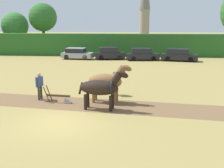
{
  "coord_description": "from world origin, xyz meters",
  "views": [
    {
      "loc": [
        3.72,
        -12.82,
        4.9
      ],
      "look_at": [
        2.26,
        4.15,
        1.1
      ],
      "focal_mm": 45.0,
      "sensor_mm": 36.0,
      "label": 1
    }
  ],
  "objects_px": {
    "farmer_at_plow": "(40,84)",
    "church_spire": "(145,4)",
    "tree_center_left": "(15,26)",
    "parked_car_far_left": "(77,54)",
    "tree_center": "(43,17)",
    "draft_horse_lead_right": "(107,81)",
    "plow": "(60,98)",
    "farmer_beside_team": "(115,82)",
    "parked_car_left": "(109,53)",
    "draft_horse_lead_left": "(101,88)",
    "parked_car_center": "(179,55)",
    "parked_car_center_left": "(142,54)"
  },
  "relations": [
    {
      "from": "draft_horse_lead_right",
      "to": "plow",
      "type": "bearing_deg",
      "value": -164.8
    },
    {
      "from": "tree_center",
      "to": "church_spire",
      "type": "height_order",
      "value": "church_spire"
    },
    {
      "from": "farmer_at_plow",
      "to": "draft_horse_lead_right",
      "type": "bearing_deg",
      "value": 17.04
    },
    {
      "from": "tree_center",
      "to": "parked_car_far_left",
      "type": "relative_size",
      "value": 1.84
    },
    {
      "from": "draft_horse_lead_right",
      "to": "parked_car_center_left",
      "type": "height_order",
      "value": "draft_horse_lead_right"
    },
    {
      "from": "tree_center_left",
      "to": "parked_car_center_left",
      "type": "xyz_separation_m",
      "value": [
        20.94,
        -9.55,
        -3.48
      ]
    },
    {
      "from": "draft_horse_lead_left",
      "to": "parked_car_center",
      "type": "bearing_deg",
      "value": 77.69
    },
    {
      "from": "tree_center_left",
      "to": "parked_car_left",
      "type": "bearing_deg",
      "value": -28.57
    },
    {
      "from": "church_spire",
      "to": "draft_horse_lead_left",
      "type": "distance_m",
      "value": 55.13
    },
    {
      "from": "draft_horse_lead_right",
      "to": "farmer_at_plow",
      "type": "xyz_separation_m",
      "value": [
        -4.33,
        0.19,
        -0.31
      ]
    },
    {
      "from": "draft_horse_lead_left",
      "to": "parked_car_far_left",
      "type": "xyz_separation_m",
      "value": [
        -5.91,
        21.56,
        -0.56
      ]
    },
    {
      "from": "draft_horse_lead_left",
      "to": "tree_center_left",
      "type": "bearing_deg",
      "value": 127.8
    },
    {
      "from": "plow",
      "to": "parked_car_far_left",
      "type": "bearing_deg",
      "value": 106.2
    },
    {
      "from": "plow",
      "to": "parked_car_center_left",
      "type": "bearing_deg",
      "value": 82.26
    },
    {
      "from": "parked_car_center_left",
      "to": "farmer_at_plow",
      "type": "bearing_deg",
      "value": -116.83
    },
    {
      "from": "plow",
      "to": "farmer_at_plow",
      "type": "distance_m",
      "value": 1.74
    },
    {
      "from": "farmer_beside_team",
      "to": "parked_car_far_left",
      "type": "height_order",
      "value": "farmer_beside_team"
    },
    {
      "from": "tree_center_left",
      "to": "farmer_at_plow",
      "type": "distance_m",
      "value": 32.5
    },
    {
      "from": "church_spire",
      "to": "draft_horse_lead_right",
      "type": "relative_size",
      "value": 6.06
    },
    {
      "from": "draft_horse_lead_left",
      "to": "parked_car_center_left",
      "type": "relative_size",
      "value": 0.68
    },
    {
      "from": "parked_car_left",
      "to": "parked_car_center",
      "type": "bearing_deg",
      "value": -16.49
    },
    {
      "from": "tree_center",
      "to": "draft_horse_lead_right",
      "type": "bearing_deg",
      "value": -65.01
    },
    {
      "from": "tree_center_left",
      "to": "parked_car_far_left",
      "type": "relative_size",
      "value": 1.52
    },
    {
      "from": "draft_horse_lead_right",
      "to": "farmer_at_plow",
      "type": "relative_size",
      "value": 1.62
    },
    {
      "from": "draft_horse_lead_left",
      "to": "parked_car_center_left",
      "type": "bearing_deg",
      "value": 89.91
    },
    {
      "from": "parked_car_far_left",
      "to": "draft_horse_lead_right",
      "type": "bearing_deg",
      "value": -66.83
    },
    {
      "from": "church_spire",
      "to": "draft_horse_lead_right",
      "type": "height_order",
      "value": "church_spire"
    },
    {
      "from": "draft_horse_lead_right",
      "to": "parked_car_left",
      "type": "relative_size",
      "value": 0.69
    },
    {
      "from": "farmer_at_plow",
      "to": "church_spire",
      "type": "bearing_deg",
      "value": 100.96
    },
    {
      "from": "draft_horse_lead_left",
      "to": "farmer_beside_team",
      "type": "bearing_deg",
      "value": 87.97
    },
    {
      "from": "tree_center_left",
      "to": "parked_car_left",
      "type": "relative_size",
      "value": 1.58
    },
    {
      "from": "tree_center_left",
      "to": "parked_car_center",
      "type": "xyz_separation_m",
      "value": [
        25.58,
        -10.04,
        -3.47
      ]
    },
    {
      "from": "plow",
      "to": "farmer_beside_team",
      "type": "distance_m",
      "value": 3.91
    },
    {
      "from": "tree_center",
      "to": "church_spire",
      "type": "distance_m",
      "value": 29.75
    },
    {
      "from": "parked_car_left",
      "to": "plow",
      "type": "bearing_deg",
      "value": -103.13
    },
    {
      "from": "farmer_beside_team",
      "to": "parked_car_left",
      "type": "height_order",
      "value": "same"
    },
    {
      "from": "tree_center",
      "to": "parked_car_center",
      "type": "bearing_deg",
      "value": -24.84
    },
    {
      "from": "farmer_beside_team",
      "to": "parked_car_far_left",
      "type": "relative_size",
      "value": 0.38
    },
    {
      "from": "church_spire",
      "to": "parked_car_left",
      "type": "bearing_deg",
      "value": -99.34
    },
    {
      "from": "tree_center_left",
      "to": "plow",
      "type": "distance_m",
      "value": 33.76
    },
    {
      "from": "draft_horse_lead_right",
      "to": "parked_car_center",
      "type": "relative_size",
      "value": 0.6
    },
    {
      "from": "tree_center_left",
      "to": "parked_car_left",
      "type": "xyz_separation_m",
      "value": [
        16.62,
        -9.05,
        -3.45
      ]
    },
    {
      "from": "church_spire",
      "to": "parked_car_far_left",
      "type": "xyz_separation_m",
      "value": [
        -9.68,
        -32.9,
        -8.27
      ]
    },
    {
      "from": "farmer_at_plow",
      "to": "tree_center",
      "type": "bearing_deg",
      "value": 127.12
    },
    {
      "from": "tree_center_left",
      "to": "parked_car_far_left",
      "type": "xyz_separation_m",
      "value": [
        12.32,
        -9.24,
        -3.5
      ]
    },
    {
      "from": "tree_center_left",
      "to": "parked_car_center_left",
      "type": "relative_size",
      "value": 1.49
    },
    {
      "from": "farmer_beside_team",
      "to": "parked_car_center_left",
      "type": "bearing_deg",
      "value": 89.78
    },
    {
      "from": "tree_center_left",
      "to": "parked_car_far_left",
      "type": "height_order",
      "value": "tree_center_left"
    },
    {
      "from": "plow",
      "to": "parked_car_center",
      "type": "relative_size",
      "value": 0.37
    },
    {
      "from": "church_spire",
      "to": "draft_horse_lead_left",
      "type": "xyz_separation_m",
      "value": [
        -3.77,
        -54.46,
        -7.71
      ]
    }
  ]
}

